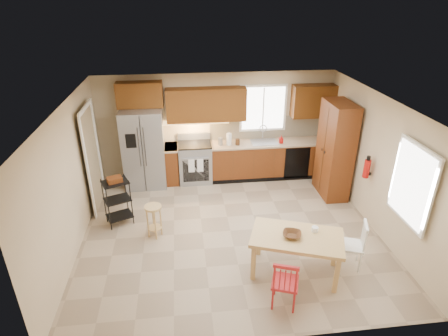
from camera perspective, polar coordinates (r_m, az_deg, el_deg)
floor at (r=7.27m, az=0.98°, el=-9.54°), size 5.50×5.50×0.00m
ceiling at (r=6.17m, az=1.16°, el=9.77°), size 5.50×5.00×0.02m
wall_back at (r=8.92m, az=-1.13°, el=6.44°), size 5.50×0.02×2.50m
wall_front at (r=4.56m, az=5.47°, el=-14.72°), size 5.50×0.02×2.50m
wall_left at (r=6.85m, az=-22.40°, el=-1.85°), size 0.02×5.00×2.50m
wall_right at (r=7.48m, az=22.41°, el=0.49°), size 0.02×5.00×2.50m
refrigerator at (r=8.69m, az=-12.09°, el=2.93°), size 0.92×0.75×1.82m
range_stove at (r=8.89m, az=-4.41°, el=0.80°), size 0.76×0.63×0.92m
base_cabinet_narrow at (r=8.91m, az=-7.95°, el=0.60°), size 0.30×0.60×0.90m
base_cabinet_run at (r=9.15m, az=7.17°, el=1.36°), size 2.92×0.60×0.90m
dishwasher at (r=9.04m, az=11.04°, el=0.77°), size 0.60×0.02×0.78m
backsplash at (r=9.14m, az=7.01°, el=6.24°), size 2.92×0.03×0.55m
upper_over_fridge at (r=8.51m, az=-12.73°, el=10.86°), size 1.00×0.35×0.55m
upper_left_block at (r=8.55m, az=-2.73°, el=9.62°), size 1.80×0.35×0.75m
upper_right_block at (r=9.07m, az=13.46°, el=9.89°), size 1.00×0.35×0.75m
window_back at (r=8.94m, az=5.98°, el=9.06°), size 1.12×0.04×1.12m
sink at (r=8.95m, az=6.13°, el=3.69°), size 0.62×0.46×0.16m
undercab_glow at (r=8.63m, az=-4.67°, el=6.97°), size 1.60×0.30×0.01m
soap_bottle at (r=8.90m, az=8.70°, el=4.35°), size 0.09×0.09×0.19m
paper_towel at (r=8.69m, az=0.76°, el=4.44°), size 0.12×0.12×0.28m
canister_steel at (r=8.69m, az=-0.55°, el=4.08°), size 0.11×0.11×0.18m
canister_wood at (r=8.72m, az=2.09°, el=4.00°), size 0.10×0.10×0.14m
pantry at (r=8.40m, az=16.57°, el=2.63°), size 0.50×0.95×2.10m
fire_extinguisher at (r=7.61m, az=20.92°, el=-0.10°), size 0.12×0.12×0.36m
window_right at (r=6.49m, az=26.75°, el=-2.26°), size 0.04×1.02×1.32m
doorway at (r=8.05m, az=-19.48°, el=1.17°), size 0.04×0.95×2.10m
dining_table at (r=6.25m, az=10.82°, el=-12.82°), size 1.60×1.23×0.69m
chair_red at (r=5.65m, az=9.30°, el=-16.69°), size 0.50×0.50×0.83m
chair_white at (r=6.57m, az=18.83°, el=-11.00°), size 0.50×0.50×0.83m
table_bowl at (r=6.02m, az=10.28°, el=-10.28°), size 0.37×0.37×0.07m
table_jar at (r=6.19m, az=13.66°, el=-9.21°), size 0.12×0.12×0.11m
bar_stool at (r=7.07m, az=-10.58°, el=-7.98°), size 0.40×0.40×0.65m
utility_cart at (r=7.53m, az=-15.89°, el=-4.97°), size 0.58×0.53×0.95m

